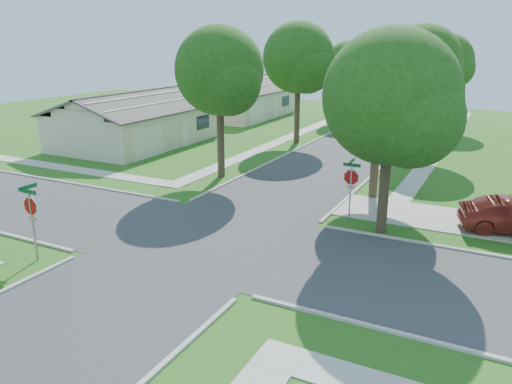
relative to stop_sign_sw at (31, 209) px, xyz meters
The scene contains 18 objects.
ground 6.95m from the stop_sign_sw, 45.00° to the left, with size 100.00×100.00×0.00m, color #26601A.
road_ns 6.95m from the stop_sign_sw, 45.00° to the left, with size 7.00×100.00×0.02m, color #333335.
sidewalk_ne 32.61m from the stop_sign_sw, 70.62° to the left, with size 1.20×40.00×0.04m, color #9E9B91.
sidewalk_nw 30.80m from the stop_sign_sw, 92.61° to the left, with size 1.20×40.00×0.04m, color #9E9B91.
driveway 17.38m from the stop_sign_sw, 43.12° to the left, with size 8.80×3.60×0.05m, color #9E9B91.
stop_sign_sw is the anchor object (origin of this frame).
stop_sign_ne 13.29m from the stop_sign_sw, 45.00° to the left, with size 1.05×0.80×2.98m.
tree_e_near 17.04m from the stop_sign_sw, 55.41° to the left, with size 4.97×4.80×8.28m.
tree_e_mid 27.71m from the stop_sign_sw, 69.80° to the left, with size 5.59×5.40×9.21m.
tree_e_far 40.04m from the stop_sign_sw, 76.27° to the left, with size 5.17×5.00×8.72m.
tree_w_near 14.30m from the stop_sign_sw, 89.77° to the left, with size 5.38×5.20×8.97m.
tree_w_mid 26.09m from the stop_sign_sw, 89.87° to the left, with size 5.80×5.60×9.56m.
tree_w_far 38.86m from the stop_sign_sw, 89.93° to the left, with size 4.76×4.60×8.04m.
tree_ne_corner 14.64m from the stop_sign_sw, 38.84° to the left, with size 5.80×5.60×8.66m.
house_nw_near 22.71m from the stop_sign_sw, 119.83° to the left, with size 8.42×13.60×4.23m.
house_nw_far 38.40m from the stop_sign_sw, 107.10° to the left, with size 8.42×13.60×4.23m.
car_curb_east 27.02m from the stop_sign_sw, 72.98° to the left, with size 1.82×4.52×1.54m, color black.
car_curb_west 47.72m from the stop_sign_sw, 85.79° to the left, with size 2.08×5.11×1.48m, color black.
Camera 1 is at (10.71, -16.49, 8.04)m, focal length 35.00 mm.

